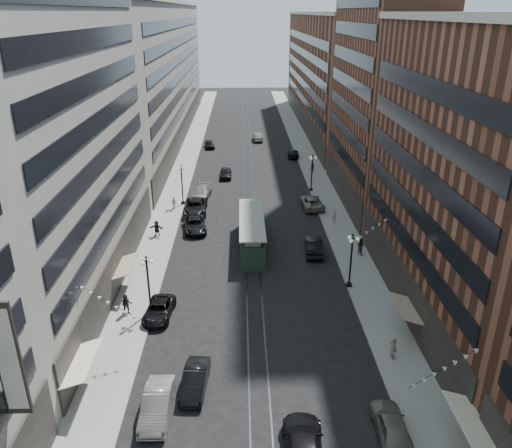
{
  "coord_description": "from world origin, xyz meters",
  "views": [
    {
      "loc": [
        -1.03,
        -9.73,
        24.61
      ],
      "look_at": [
        0.32,
        36.18,
        5.0
      ],
      "focal_mm": 35.0,
      "sensor_mm": 36.0,
      "label": 1
    }
  ],
  "objects": [
    {
      "name": "ground",
      "position": [
        0.0,
        60.0,
        0.0
      ],
      "size": [
        220.0,
        220.0,
        0.0
      ],
      "primitive_type": "plane",
      "color": "black",
      "rests_on": "ground"
    },
    {
      "name": "sidewalk_west",
      "position": [
        -11.0,
        70.0,
        0.07
      ],
      "size": [
        4.0,
        180.0,
        0.15
      ],
      "primitive_type": "cube",
      "color": "gray",
      "rests_on": "ground"
    },
    {
      "name": "sidewalk_east",
      "position": [
        11.0,
        70.0,
        0.07
      ],
      "size": [
        4.0,
        180.0,
        0.15
      ],
      "primitive_type": "cube",
      "color": "gray",
      "rests_on": "ground"
    },
    {
      "name": "rail_west",
      "position": [
        -0.7,
        70.0,
        0.01
      ],
      "size": [
        0.12,
        180.0,
        0.02
      ],
      "primitive_type": "cube",
      "color": "#2D2D33",
      "rests_on": "ground"
    },
    {
      "name": "rail_east",
      "position": [
        0.7,
        70.0,
        0.01
      ],
      "size": [
        0.12,
        180.0,
        0.02
      ],
      "primitive_type": "cube",
      "color": "#2D2D33",
      "rests_on": "ground"
    },
    {
      "name": "building_west_mid",
      "position": [
        -17.0,
        33.0,
        14.0
      ],
      "size": [
        8.0,
        36.0,
        28.0
      ],
      "primitive_type": "cube",
      "color": "#A7A294",
      "rests_on": "ground"
    },
    {
      "name": "building_west_far",
      "position": [
        -17.0,
        96.0,
        13.0
      ],
      "size": [
        8.0,
        90.0,
        26.0
      ],
      "primitive_type": "cube",
      "color": "#A7A294",
      "rests_on": "ground"
    },
    {
      "name": "building_east_mid",
      "position": [
        17.0,
        28.0,
        12.0
      ],
      "size": [
        8.0,
        30.0,
        24.0
      ],
      "primitive_type": "cube",
      "color": "brown",
      "rests_on": "ground"
    },
    {
      "name": "building_east_tower",
      "position": [
        17.0,
        56.0,
        21.0
      ],
      "size": [
        8.0,
        26.0,
        42.0
      ],
      "primitive_type": "cube",
      "color": "brown",
      "rests_on": "ground"
    },
    {
      "name": "building_east_far",
      "position": [
        17.0,
        105.0,
        12.0
      ],
      "size": [
        8.0,
        72.0,
        24.0
      ],
      "primitive_type": "cube",
      "color": "brown",
      "rests_on": "ground"
    },
    {
      "name": "lamppost_sw_far",
      "position": [
        -9.2,
        28.0,
        3.1
      ],
      "size": [
        1.03,
        1.14,
        5.52
      ],
      "color": "black",
      "rests_on": "sidewalk_west"
    },
    {
      "name": "lamppost_sw_mid",
      "position": [
        -9.2,
        55.0,
        3.1
      ],
      "size": [
        1.03,
        1.14,
        5.52
      ],
      "color": "black",
      "rests_on": "sidewalk_west"
    },
    {
      "name": "lamppost_se_far",
      "position": [
        9.2,
        32.0,
        3.1
      ],
      "size": [
        1.03,
        1.14,
        5.52
      ],
      "color": "black",
      "rests_on": "sidewalk_east"
    },
    {
      "name": "lamppost_se_mid",
      "position": [
        9.2,
        60.0,
        3.1
      ],
      "size": [
        1.03,
        1.14,
        5.52
      ],
      "color": "black",
      "rests_on": "sidewalk_east"
    },
    {
      "name": "streetcar",
      "position": [
        0.0,
        41.48,
        1.59
      ],
      "size": [
        2.76,
        12.45,
        3.44
      ],
      "color": "#223628",
      "rests_on": "ground"
    },
    {
      "name": "car_1",
      "position": [
        -6.8,
        15.91,
        0.84
      ],
      "size": [
        1.84,
        5.12,
        1.68
      ],
      "primitive_type": "imported",
      "rotation": [
        0.0,
        0.0,
        -0.01
      ],
      "color": "gray",
      "rests_on": "ground"
    },
    {
      "name": "car_2",
      "position": [
        -8.4,
        27.47,
        0.67
      ],
      "size": [
        2.64,
        5.01,
        1.34
      ],
      "primitive_type": "imported",
      "rotation": [
        0.0,
        0.0,
        -0.09
      ],
      "color": "black",
      "rests_on": "ground"
    },
    {
      "name": "car_4",
      "position": [
        8.13,
        13.66,
        0.82
      ],
      "size": [
        2.01,
        4.83,
        1.63
      ],
      "primitive_type": "imported",
      "rotation": [
        0.0,
        0.0,
        3.12
      ],
      "color": "#67665B",
      "rests_on": "ground"
    },
    {
      "name": "car_5",
      "position": [
        -4.5,
        18.3,
        0.76
      ],
      "size": [
        1.98,
        4.74,
        1.52
      ],
      "primitive_type": "imported",
      "rotation": [
        0.0,
        0.0,
        -0.08
      ],
      "color": "black",
      "rests_on": "ground"
    },
    {
      "name": "car_6",
      "position": [
        2.41,
        12.15,
        0.87
      ],
      "size": [
        2.87,
        6.15,
        1.74
      ],
      "primitive_type": "imported",
      "rotation": [
        0.0,
        0.0,
        3.07
      ],
      "color": "black",
      "rests_on": "ground"
    },
    {
      "name": "pedestrian_2",
      "position": [
        -11.21,
        27.75,
        1.11
      ],
      "size": [
        1.01,
        0.68,
        1.91
      ],
      "primitive_type": "imported",
      "rotation": [
        0.0,
        0.0,
        0.2
      ],
      "color": "black",
      "rests_on": "sidewalk_west"
    },
    {
      "name": "pedestrian_4",
      "position": [
        10.34,
        21.05,
        1.07
      ],
      "size": [
        0.63,
        1.13,
        1.83
      ],
      "primitive_type": "imported",
      "rotation": [
        0.0,
        0.0,
        1.71
      ],
      "color": "#ADA68F",
      "rests_on": "sidewalk_east"
    },
    {
      "name": "car_7",
      "position": [
        -6.8,
        46.08,
        0.77
      ],
      "size": [
        3.3,
        5.86,
        1.54
      ],
      "primitive_type": "imported",
      "rotation": [
        0.0,
        0.0,
        0.14
      ],
      "color": "black",
      "rests_on": "ground"
    },
    {
      "name": "car_8",
      "position": [
        -6.8,
        57.73,
        0.79
      ],
      "size": [
        2.94,
        5.71,
        1.58
      ],
      "primitive_type": "imported",
      "rotation": [
        0.0,
        0.0,
        -0.14
      ],
      "color": "gray",
      "rests_on": "ground"
    },
    {
      "name": "car_9",
      "position": [
        -7.29,
        86.21,
        0.75
      ],
      "size": [
        2.35,
        4.6,
        1.5
      ],
      "primitive_type": "imported",
      "rotation": [
        0.0,
        0.0,
        0.14
      ],
      "color": "black",
      "rests_on": "ground"
    },
    {
      "name": "car_10",
      "position": [
        6.8,
        39.58,
        0.85
      ],
      "size": [
        2.22,
        5.28,
        1.7
      ],
      "primitive_type": "imported",
      "rotation": [
        0.0,
        0.0,
        3.06
      ],
      "color": "black",
      "rests_on": "ground"
    },
    {
      "name": "car_11",
      "position": [
        8.4,
        53.37,
        0.8
      ],
      "size": [
        3.04,
        5.92,
        1.6
      ],
      "primitive_type": "imported",
      "rotation": [
        0.0,
        0.0,
        3.21
      ],
      "color": "slate",
      "rests_on": "ground"
    },
    {
      "name": "car_12",
      "position": [
        8.4,
        79.01,
        0.7
      ],
      "size": [
        2.33,
        4.97,
        1.4
      ],
      "primitive_type": "imported",
      "rotation": [
        0.0,
        0.0,
        3.07
      ],
      "color": "black",
      "rests_on": "ground"
    },
    {
      "name": "car_13",
      "position": [
        -3.64,
        67.04,
        0.77
      ],
      "size": [
        1.86,
        4.54,
        1.54
      ],
      "primitive_type": "imported",
      "rotation": [
        0.0,
        0.0,
        0.01
      ],
      "color": "black",
      "rests_on": "ground"
    },
    {
      "name": "car_14",
      "position": [
        2.34,
        91.79,
        0.79
      ],
      "size": [
        2.04,
        4.9,
        1.58
      ],
      "primitive_type": "imported",
      "rotation": [
        0.0,
        0.0,
        3.22
      ],
      "color": "gray",
      "rests_on": "ground"
    },
    {
      "name": "pedestrian_5",
      "position": [
        -11.15,
        44.37,
        1.09
      ],
      "size": [
        1.81,
        0.92,
        1.88
      ],
      "primitive_type": "imported",
      "rotation": [
        0.0,
        0.0,
        -0.25
      ],
      "color": "black",
      "rests_on": "sidewalk_west"
    },
    {
      "name": "pedestrian_6",
      "position": [
        -10.2,
        53.26,
        0.92
      ],
      "size": [
        0.97,
        0.61,
        1.53
      ],
      "primitive_type": "imported",
      "rotation": [
        0.0,
        0.0,
        2.9
      ],
      "color": "beige",
      "rests_on": "sidewalk_west"
    },
    {
      "name": "pedestrian_7",
      "position": [
        11.81,
        38.8,
        1.1
      ],
      "size": [
        0.97,
        1.05,
        1.91
      ],
      "primitive_type": "imported",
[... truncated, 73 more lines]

